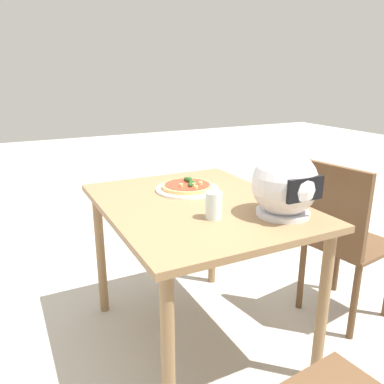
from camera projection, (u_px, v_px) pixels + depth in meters
ground_plane at (197, 339)px, 2.03m from camera, size 14.00×14.00×0.00m
dining_table at (197, 221)px, 1.83m from camera, size 0.85×1.08×0.76m
pizza_plate at (187, 189)px, 1.98m from camera, size 0.32×0.32×0.01m
pizza at (188, 186)px, 1.98m from camera, size 0.26×0.26×0.05m
motorcycle_helmet at (285, 185)px, 1.60m from camera, size 0.28×0.28×0.28m
drinking_glass at (214, 205)px, 1.58m from camera, size 0.07×0.07×0.11m
chair_side at (341, 235)px, 2.07m from camera, size 0.45×0.45×0.90m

